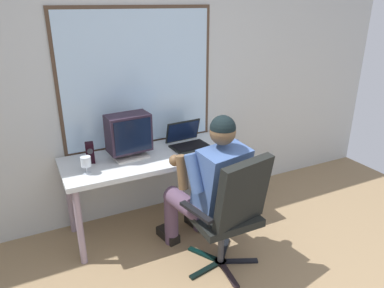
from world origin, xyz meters
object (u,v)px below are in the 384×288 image
at_px(crt_monitor, 129,134).
at_px(desk_speaker, 90,153).
at_px(office_chair, 232,208).
at_px(wine_glass, 86,162).
at_px(person_seated, 210,184).
at_px(laptop, 187,139).
at_px(desk, 156,162).

height_order(crt_monitor, desk_speaker, crt_monitor).
relative_size(office_chair, crt_monitor, 2.59).
distance_m(wine_glass, desk_speaker, 0.20).
relative_size(person_seated, laptop, 3.44).
bearing_deg(person_seated, wine_glass, 150.71).
height_order(office_chair, laptop, office_chair).
xyz_separation_m(desk, desk_speaker, (-0.55, 0.08, 0.17)).
xyz_separation_m(laptop, wine_glass, (-0.96, -0.18, 0.03)).
bearing_deg(laptop, office_chair, -94.53).
xyz_separation_m(desk, wine_glass, (-0.62, -0.11, 0.17)).
bearing_deg(desk_speaker, crt_monitor, -5.38).
bearing_deg(crt_monitor, desk_speaker, 174.62).
distance_m(desk, person_seated, 0.62).
bearing_deg(office_chair, person_seated, 100.32).
height_order(person_seated, wine_glass, person_seated).
bearing_deg(desk_speaker, person_seated, -40.59).
relative_size(office_chair, wine_glass, 7.02).
bearing_deg(desk, crt_monitor, 167.81).
bearing_deg(desk_speaker, desk, -8.13).
height_order(person_seated, desk_speaker, person_seated).
distance_m(crt_monitor, laptop, 0.58).
bearing_deg(laptop, desk, -167.72).
height_order(office_chair, wine_glass, office_chair).
bearing_deg(wine_glass, desk, 10.10).
bearing_deg(person_seated, office_chair, -79.68).
bearing_deg(desk_speaker, laptop, -0.29).
height_order(desk, desk_speaker, desk_speaker).
bearing_deg(crt_monitor, office_chair, -61.17).
distance_m(office_chair, person_seated, 0.27).
relative_size(office_chair, person_seated, 0.80).
distance_m(person_seated, wine_glass, 0.98).
bearing_deg(wine_glass, person_seated, -29.29).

